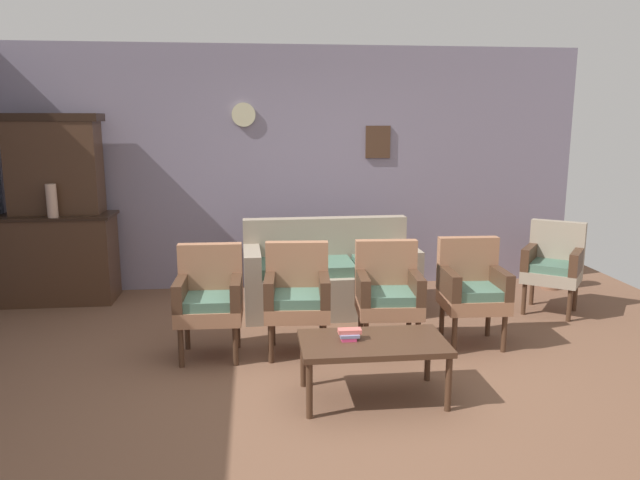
{
  "coord_description": "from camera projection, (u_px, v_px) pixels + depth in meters",
  "views": [
    {
      "loc": [
        -0.5,
        -4.18,
        1.9
      ],
      "look_at": [
        0.07,
        1.01,
        0.85
      ],
      "focal_mm": 33.8,
      "sensor_mm": 36.0,
      "label": 1
    }
  ],
  "objects": [
    {
      "name": "cabinet_upper_hutch",
      "position": [
        55.0,
        164.0,
        6.22
      ],
      "size": [
        0.99,
        0.38,
        1.03
      ],
      "color": "#472D1E",
      "rests_on": "side_cabinet"
    },
    {
      "name": "coffee_table",
      "position": [
        373.0,
        347.0,
        4.11
      ],
      "size": [
        1.0,
        0.56,
        0.42
      ],
      "color": "#472D1E",
      "rests_on": "ground"
    },
    {
      "name": "wall_back_with_decor",
      "position": [
        298.0,
        169.0,
        6.8
      ],
      "size": [
        6.4,
        0.09,
        2.7
      ],
      "color": "gray",
      "rests_on": "ground"
    },
    {
      "name": "armchair_by_doorway",
      "position": [
        472.0,
        287.0,
        5.13
      ],
      "size": [
        0.54,
        0.51,
        0.9
      ],
      "color": "#9E6B4C",
      "rests_on": "ground"
    },
    {
      "name": "floral_couch",
      "position": [
        329.0,
        278.0,
        6.08
      ],
      "size": [
        1.72,
        0.84,
        0.9
      ],
      "color": "gray",
      "rests_on": "ground"
    },
    {
      "name": "armchair_row_middle",
      "position": [
        297.0,
        293.0,
        4.93
      ],
      "size": [
        0.55,
        0.53,
        0.9
      ],
      "color": "#9E6B4C",
      "rests_on": "ground"
    },
    {
      "name": "wingback_chair_by_fireplace",
      "position": [
        553.0,
        263.0,
        5.97
      ],
      "size": [
        0.71,
        0.7,
        0.9
      ],
      "color": "gray",
      "rests_on": "ground"
    },
    {
      "name": "armchair_near_couch_end",
      "position": [
        210.0,
        296.0,
        4.86
      ],
      "size": [
        0.53,
        0.5,
        0.9
      ],
      "color": "#9E6B4C",
      "rests_on": "ground"
    },
    {
      "name": "book_stack_on_table",
      "position": [
        349.0,
        334.0,
        4.11
      ],
      "size": [
        0.16,
        0.1,
        0.07
      ],
      "color": "#E84079",
      "rests_on": "coffee_table"
    },
    {
      "name": "ground_plane",
      "position": [
        325.0,
        378.0,
        4.5
      ],
      "size": [
        7.68,
        7.68,
        0.0
      ],
      "primitive_type": "plane",
      "color": "brown"
    },
    {
      "name": "floor_vase_by_wall",
      "position": [
        552.0,
        261.0,
        6.84
      ],
      "size": [
        0.21,
        0.21,
        0.64
      ],
      "primitive_type": "cylinder",
      "color": "brown",
      "rests_on": "ground"
    },
    {
      "name": "armchair_near_cabinet",
      "position": [
        388.0,
        291.0,
        5.0
      ],
      "size": [
        0.55,
        0.52,
        0.9
      ],
      "color": "#9E6B4C",
      "rests_on": "ground"
    },
    {
      "name": "vase_on_cabinet",
      "position": [
        52.0,
        201.0,
        6.03
      ],
      "size": [
        0.11,
        0.11,
        0.34
      ],
      "primitive_type": "cylinder",
      "color": "tan",
      "rests_on": "side_cabinet"
    },
    {
      "name": "side_cabinet",
      "position": [
        60.0,
        258.0,
        6.33
      ],
      "size": [
        1.16,
        0.55,
        0.93
      ],
      "color": "#472D1E",
      "rests_on": "ground"
    }
  ]
}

